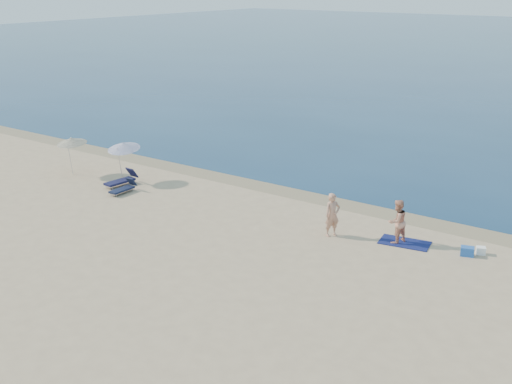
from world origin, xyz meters
TOP-DOWN VIEW (x-y plane):
  - wet_sand_strip at (0.00, 19.40)m, footprint 240.00×1.60m
  - person_left at (2.16, 15.66)m, footprint 0.70×0.79m
  - person_right at (4.58, 16.51)m, footprint 0.95×1.06m
  - beach_towel at (4.90, 16.65)m, footprint 2.10×1.39m
  - white_bag at (7.69, 17.32)m, footprint 0.42×0.40m
  - blue_cooler at (7.31, 16.88)m, footprint 0.57×0.48m
  - umbrella_near at (-10.15, 16.00)m, footprint 2.00×2.02m
  - umbrella_far at (-13.31, 15.28)m, footprint 1.68×1.70m
  - lounger_left at (-9.76, 15.37)m, footprint 0.75×1.84m
  - lounger_right at (-8.81, 14.58)m, footprint 0.51×1.49m

SIDE VIEW (x-z plane):
  - wet_sand_strip at x=0.00m, z-range 0.00..0.00m
  - beach_towel at x=4.90m, z-range 0.00..0.03m
  - white_bag at x=7.69m, z-range 0.00..0.29m
  - blue_cooler at x=7.31m, z-range 0.00..0.35m
  - lounger_right at x=-8.81m, z-range -0.09..0.57m
  - lounger_left at x=-9.76m, z-range -0.11..0.68m
  - person_right at x=4.58m, z-range 0.00..1.79m
  - person_left at x=2.16m, z-range 0.00..1.80m
  - umbrella_far at x=-13.31m, z-range 0.78..2.89m
  - umbrella_near at x=-10.15m, z-range 0.77..2.95m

